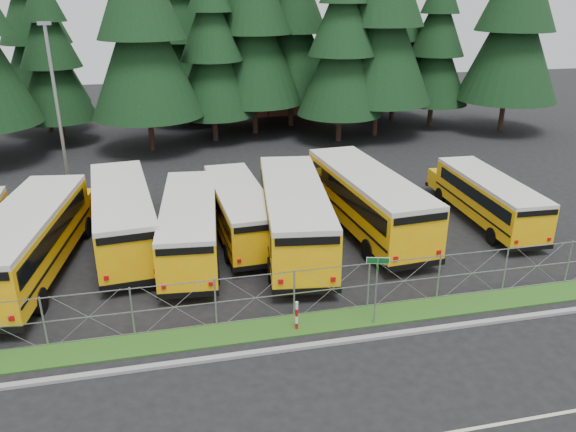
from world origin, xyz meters
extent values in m
plane|color=black|center=(0.00, 0.00, 0.00)|extent=(120.00, 120.00, 0.00)
cube|color=gray|center=(0.00, -3.10, 0.06)|extent=(50.00, 0.25, 0.12)
cube|color=#234B15|center=(0.00, -1.70, 0.03)|extent=(50.00, 1.40, 0.06)
cube|color=brown|center=(6.00, 40.00, 3.00)|extent=(22.00, 10.00, 6.00)
cylinder|color=#979B9F|center=(1.83, -2.20, 1.40)|extent=(0.06, 0.06, 2.80)
cube|color=#0B5119|center=(1.83, -2.20, 2.68)|extent=(0.78, 0.24, 0.22)
cube|color=white|center=(1.83, -2.20, 2.68)|extent=(0.81, 0.24, 0.26)
cube|color=#0B5119|center=(1.83, -2.20, 2.44)|extent=(0.17, 0.54, 0.18)
cylinder|color=#B20C0C|center=(-1.12, -1.94, 0.60)|extent=(0.11, 0.11, 1.20)
cylinder|color=#979B9F|center=(-11.20, 15.03, 5.00)|extent=(0.20, 0.20, 10.00)
cube|color=#979B9F|center=(-11.20, 15.03, 10.05)|extent=(0.70, 0.35, 0.18)
camera|label=1|loc=(-5.34, -19.21, 11.82)|focal=35.00mm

